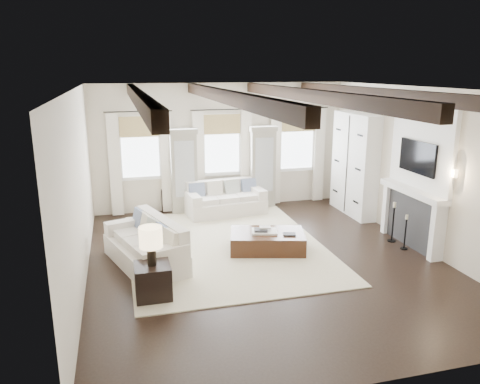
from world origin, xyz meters
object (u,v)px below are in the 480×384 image
object	(u,v)px
sofa_back	(225,201)
side_table_front	(153,281)
sofa_left	(148,246)
side_table_back	(169,199)
ottoman	(267,242)

from	to	relation	value
sofa_back	side_table_front	xyz separation A→B (m)	(-2.11, -4.07, -0.05)
sofa_left	side_table_back	distance (m)	3.46
sofa_left	ottoman	xyz separation A→B (m)	(2.35, 0.08, -0.16)
sofa_left	side_table_back	xyz separation A→B (m)	(0.75, 3.38, -0.07)
side_table_front	side_table_back	distance (m)	4.80
ottoman	side_table_back	xyz separation A→B (m)	(-1.59, 3.30, 0.09)
ottoman	side_table_back	world-z (taller)	side_table_back
sofa_left	side_table_front	world-z (taller)	sofa_left
sofa_back	ottoman	distance (m)	2.65
sofa_back	sofa_left	bearing A→B (deg)	-127.60
sofa_left	side_table_front	bearing A→B (deg)	-91.01
sofa_left	side_table_back	bearing A→B (deg)	77.46
ottoman	side_table_back	distance (m)	3.67
sofa_back	sofa_left	xyz separation A→B (m)	(-2.09, -2.71, 0.02)
side_table_front	side_table_back	world-z (taller)	side_table_back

